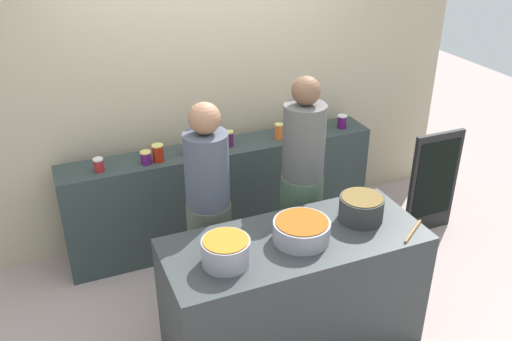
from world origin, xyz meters
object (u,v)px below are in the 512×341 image
wooden_spoon (413,231)px  preserve_jar_1 (146,158)px  preserve_jar_3 (187,148)px  chalkboard_sign (433,183)px  cooking_pot_right (361,208)px  cooking_pot_center (301,231)px  preserve_jar_0 (99,165)px  preserve_jar_2 (158,153)px  preserve_jar_7 (292,125)px  preserve_jar_6 (279,131)px  cooking_pot_left (226,252)px  preserve_jar_4 (202,145)px  cook_with_tongs (209,219)px  preserve_jar_8 (323,122)px  preserve_jar_9 (342,121)px  preserve_jar_5 (230,139)px  cook_in_cap (302,193)px

wooden_spoon → preserve_jar_1: bearing=131.6°
preserve_jar_3 → chalkboard_sign: (2.09, -0.56, -0.48)m
cooking_pot_right → wooden_spoon: (0.23, -0.27, -0.08)m
cooking_pot_center → chalkboard_sign: cooking_pot_center is taller
preserve_jar_0 → preserve_jar_1: 0.36m
preserve_jar_2 → preserve_jar_7: preserve_jar_2 is taller
wooden_spoon → chalkboard_sign: (1.06, 1.03, -0.39)m
preserve_jar_2 → preserve_jar_3: 0.25m
preserve_jar_6 → preserve_jar_7: bearing=26.1°
cooking_pot_left → chalkboard_sign: cooking_pot_left is taller
preserve_jar_3 → wooden_spoon: 1.90m
preserve_jar_4 → cook_with_tongs: 0.78m
preserve_jar_8 → preserve_jar_9: 0.17m
cooking_pot_left → cooking_pot_right: 1.00m
wooden_spoon → preserve_jar_8: bearing=81.6°
preserve_jar_2 → cooking_pot_center: (0.58, -1.36, -0.04)m
preserve_jar_3 → preserve_jar_4: preserve_jar_4 is taller
cooking_pot_center → preserve_jar_2: bearing=113.0°
preserve_jar_9 → cook_with_tongs: (-1.51, -0.75, -0.22)m
preserve_jar_5 → chalkboard_sign: preserve_jar_5 is taller
preserve_jar_4 → preserve_jar_6: size_ratio=1.02×
cooking_pot_center → cooking_pot_right: cooking_pot_right is taller
preserve_jar_1 → wooden_spoon: 2.08m
cooking_pot_right → preserve_jar_8: bearing=71.1°
preserve_jar_0 → preserve_jar_8: (1.99, 0.08, 0.00)m
preserve_jar_1 → wooden_spoon: size_ratio=0.36×
preserve_jar_1 → cook_in_cap: size_ratio=0.06×
preserve_jar_2 → cooking_pot_center: preserve_jar_2 is taller
chalkboard_sign → cooking_pot_center: bearing=-154.9°
cooking_pot_right → preserve_jar_6: bearing=89.7°
preserve_jar_3 → wooden_spoon: size_ratio=0.39×
preserve_jar_7 → cooking_pot_right: bearing=-97.1°
cooking_pot_right → cook_in_cap: 0.65m
cooking_pot_center → preserve_jar_3: bearing=103.6°
preserve_jar_0 → preserve_jar_2: (0.46, -0.01, 0.02)m
preserve_jar_3 → preserve_jar_9: size_ratio=0.94×
preserve_jar_3 → cook_with_tongs: 0.78m
cook_with_tongs → preserve_jar_2: bearing=103.6°
preserve_jar_8 → cook_in_cap: bearing=-127.8°
preserve_jar_6 → cooking_pot_center: bearing=-109.2°
preserve_jar_4 → preserve_jar_6: (0.70, 0.02, -0.00)m
preserve_jar_7 → preserve_jar_9: (0.46, -0.08, -0.01)m
preserve_jar_7 → cook_with_tongs: size_ratio=0.08×
preserve_jar_7 → wooden_spoon: 1.68m
cooking_pot_left → chalkboard_sign: (2.28, 0.87, -0.46)m
wooden_spoon → chalkboard_sign: bearing=44.3°
preserve_jar_2 → cooking_pot_center: size_ratio=0.39×
cook_with_tongs → preserve_jar_0: bearing=131.1°
preserve_jar_2 → wooden_spoon: 2.03m
cooking_pot_left → wooden_spoon: (1.22, -0.16, -0.07)m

